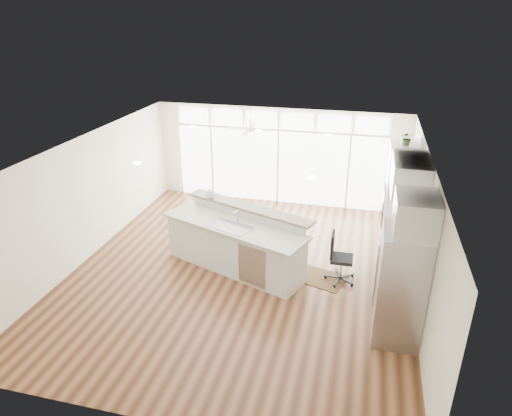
# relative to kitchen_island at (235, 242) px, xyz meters

# --- Properties ---
(floor) EXTENTS (7.00, 8.00, 0.02)m
(floor) POSITION_rel_kitchen_island_xyz_m (0.16, -0.11, -0.65)
(floor) COLOR #492816
(floor) RESTS_ON ground
(ceiling) EXTENTS (7.00, 8.00, 0.02)m
(ceiling) POSITION_rel_kitchen_island_xyz_m (0.16, -0.11, 2.06)
(ceiling) COLOR white
(ceiling) RESTS_ON wall_back
(wall_back) EXTENTS (7.00, 0.04, 2.70)m
(wall_back) POSITION_rel_kitchen_island_xyz_m (0.16, 3.89, 0.71)
(wall_back) COLOR white
(wall_back) RESTS_ON floor
(wall_front) EXTENTS (7.00, 0.04, 2.70)m
(wall_front) POSITION_rel_kitchen_island_xyz_m (0.16, -4.11, 0.71)
(wall_front) COLOR white
(wall_front) RESTS_ON floor
(wall_left) EXTENTS (0.04, 8.00, 2.70)m
(wall_left) POSITION_rel_kitchen_island_xyz_m (-3.34, -0.11, 0.71)
(wall_left) COLOR white
(wall_left) RESTS_ON floor
(wall_right) EXTENTS (0.04, 8.00, 2.70)m
(wall_right) POSITION_rel_kitchen_island_xyz_m (3.66, -0.11, 0.71)
(wall_right) COLOR white
(wall_right) RESTS_ON floor
(glass_wall) EXTENTS (5.80, 0.06, 2.08)m
(glass_wall) POSITION_rel_kitchen_island_xyz_m (0.16, 3.83, 0.41)
(glass_wall) COLOR white
(glass_wall) RESTS_ON wall_back
(transom_row) EXTENTS (5.90, 0.06, 0.40)m
(transom_row) POSITION_rel_kitchen_island_xyz_m (0.16, 3.83, 1.74)
(transom_row) COLOR white
(transom_row) RESTS_ON wall_back
(desk_window) EXTENTS (0.04, 0.85, 0.85)m
(desk_window) POSITION_rel_kitchen_island_xyz_m (3.62, 0.19, 0.91)
(desk_window) COLOR white
(desk_window) RESTS_ON wall_right
(ceiling_fan) EXTENTS (1.16, 1.16, 0.32)m
(ceiling_fan) POSITION_rel_kitchen_island_xyz_m (-0.34, 2.69, 1.84)
(ceiling_fan) COLOR white
(ceiling_fan) RESTS_ON ceiling
(recessed_lights) EXTENTS (3.40, 3.00, 0.02)m
(recessed_lights) POSITION_rel_kitchen_island_xyz_m (0.16, 0.09, 2.04)
(recessed_lights) COLOR white
(recessed_lights) RESTS_ON ceiling
(oven_cabinet) EXTENTS (0.64, 1.20, 2.50)m
(oven_cabinet) POSITION_rel_kitchen_island_xyz_m (3.33, 1.69, 0.61)
(oven_cabinet) COLOR silver
(oven_cabinet) RESTS_ON floor
(desk_nook) EXTENTS (0.72, 1.30, 0.76)m
(desk_nook) POSITION_rel_kitchen_island_xyz_m (3.29, 0.19, -0.26)
(desk_nook) COLOR silver
(desk_nook) RESTS_ON floor
(upper_cabinets) EXTENTS (0.64, 1.30, 0.64)m
(upper_cabinets) POSITION_rel_kitchen_island_xyz_m (3.33, 0.19, 1.71)
(upper_cabinets) COLOR silver
(upper_cabinets) RESTS_ON wall_right
(refrigerator) EXTENTS (0.76, 0.90, 2.00)m
(refrigerator) POSITION_rel_kitchen_island_xyz_m (3.27, -1.46, 0.36)
(refrigerator) COLOR #A2A1A6
(refrigerator) RESTS_ON floor
(fridge_cabinet) EXTENTS (0.64, 0.90, 0.60)m
(fridge_cabinet) POSITION_rel_kitchen_island_xyz_m (3.33, -1.46, 1.66)
(fridge_cabinet) COLOR silver
(fridge_cabinet) RESTS_ON wall_right
(framed_photos) EXTENTS (0.06, 0.22, 0.80)m
(framed_photos) POSITION_rel_kitchen_island_xyz_m (3.62, 0.81, 0.76)
(framed_photos) COLOR black
(framed_photos) RESTS_ON wall_right
(kitchen_island) EXTENTS (3.43, 2.27, 1.28)m
(kitchen_island) POSITION_rel_kitchen_island_xyz_m (0.00, 0.00, 0.00)
(kitchen_island) COLOR silver
(kitchen_island) RESTS_ON floor
(rug) EXTENTS (1.16, 0.98, 0.01)m
(rug) POSITION_rel_kitchen_island_xyz_m (1.85, 0.03, -0.63)
(rug) COLOR #342210
(rug) RESTS_ON floor
(office_chair) EXTENTS (0.56, 0.52, 1.07)m
(office_chair) POSITION_rel_kitchen_island_xyz_m (2.25, 0.04, -0.11)
(office_chair) COLOR black
(office_chair) RESTS_ON floor
(fishbowl) EXTENTS (0.30, 0.30, 0.22)m
(fishbowl) POSITION_rel_kitchen_island_xyz_m (-0.75, 0.71, 0.75)
(fishbowl) COLOR silver
(fishbowl) RESTS_ON kitchen_island
(monitor) EXTENTS (0.14, 0.44, 0.36)m
(monitor) POSITION_rel_kitchen_island_xyz_m (3.21, 0.19, 0.30)
(monitor) COLOR black
(monitor) RESTS_ON desk_nook
(keyboard) EXTENTS (0.12, 0.29, 0.01)m
(keyboard) POSITION_rel_kitchen_island_xyz_m (3.04, 0.19, 0.13)
(keyboard) COLOR white
(keyboard) RESTS_ON desk_nook
(potted_plant) EXTENTS (0.29, 0.32, 0.24)m
(potted_plant) POSITION_rel_kitchen_island_xyz_m (3.33, 1.69, 1.98)
(potted_plant) COLOR #38622A
(potted_plant) RESTS_ON oven_cabinet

